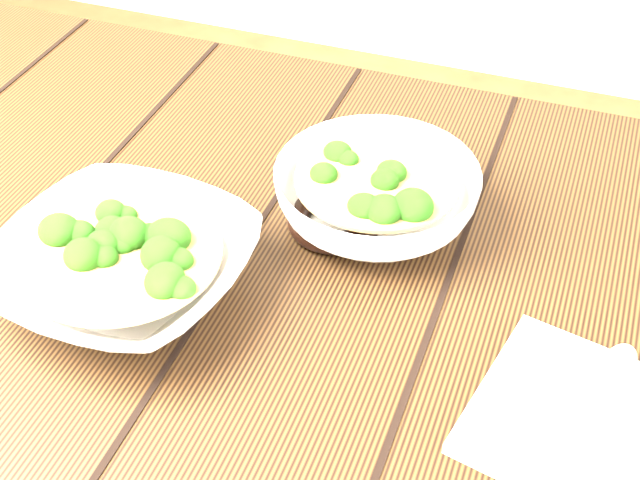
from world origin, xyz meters
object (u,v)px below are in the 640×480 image
soup_bowl_front (123,266)px  napkin (603,431)px  trivet (334,220)px  table (257,356)px  soup_bowl_back (376,194)px

soup_bowl_front → napkin: (0.43, -0.02, -0.03)m
trivet → napkin: (0.28, -0.17, -0.01)m
soup_bowl_front → napkin: size_ratio=1.24×
table → trivet: bearing=58.1°
table → trivet: trivet is taller
soup_bowl_front → trivet: 0.21m
table → soup_bowl_front: size_ratio=4.82×
soup_bowl_front → trivet: size_ratio=2.61×
trivet → soup_bowl_front: bearing=-135.4°
soup_bowl_back → napkin: bearing=-37.9°
soup_bowl_front → napkin: 0.44m
napkin → trivet: bearing=161.2°
soup_bowl_back → trivet: (-0.03, -0.03, -0.02)m
soup_bowl_back → trivet: soup_bowl_back is taller
table → napkin: size_ratio=5.99×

